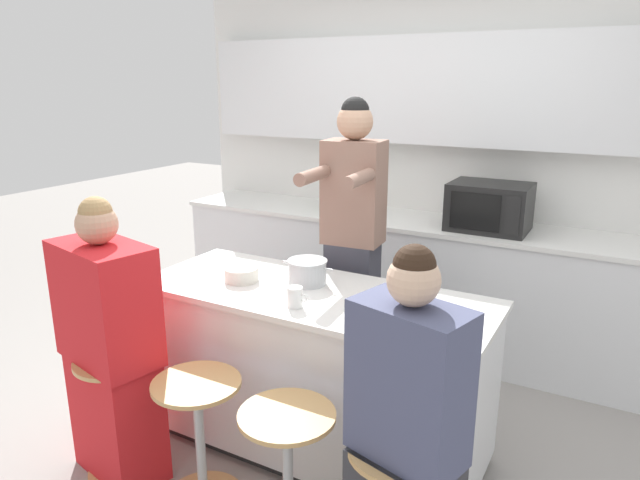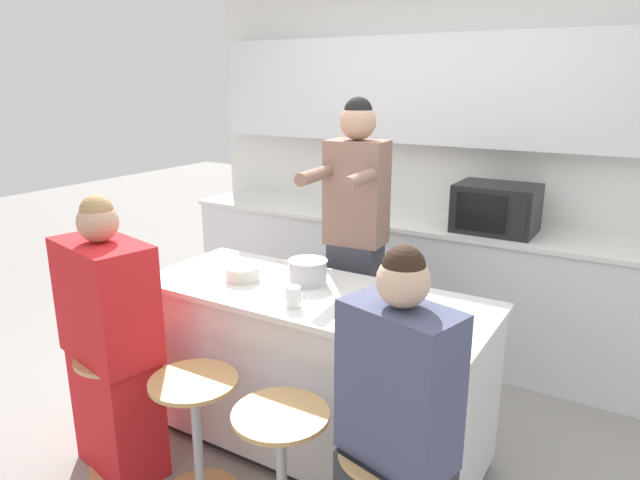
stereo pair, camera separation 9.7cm
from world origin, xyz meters
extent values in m
plane|color=gray|center=(0.00, 0.00, 0.00)|extent=(16.00, 16.00, 0.00)
cube|color=silver|center=(0.00, 1.81, 1.35)|extent=(3.96, 0.06, 2.70)
cube|color=silver|center=(0.00, 1.70, 1.83)|extent=(3.65, 0.16, 0.75)
cube|color=silver|center=(0.00, 1.47, 0.45)|extent=(3.65, 0.58, 0.91)
cube|color=silver|center=(0.00, 1.47, 0.92)|extent=(3.68, 0.61, 0.03)
cube|color=black|center=(0.00, 0.00, 0.03)|extent=(1.68, 0.60, 0.06)
cube|color=silver|center=(0.00, 0.00, 0.46)|extent=(1.76, 0.68, 0.79)
cube|color=silver|center=(0.00, 0.00, 0.87)|extent=(1.80, 0.72, 0.03)
cylinder|color=tan|center=(-0.72, -0.63, 0.01)|extent=(0.38, 0.38, 0.01)
cylinder|color=#B7BABC|center=(-0.72, -0.63, 0.31)|extent=(0.04, 0.04, 0.59)
cylinder|color=tan|center=(-0.72, -0.63, 0.61)|extent=(0.40, 0.40, 0.02)
cylinder|color=#B7BABC|center=(-0.24, -0.62, 0.31)|extent=(0.04, 0.04, 0.59)
cylinder|color=tan|center=(-0.24, -0.62, 0.61)|extent=(0.40, 0.40, 0.02)
cylinder|color=#B7BABC|center=(0.24, -0.63, 0.31)|extent=(0.04, 0.04, 0.59)
cylinder|color=tan|center=(0.24, -0.63, 0.61)|extent=(0.40, 0.40, 0.02)
cylinder|color=tan|center=(0.72, -0.61, 0.61)|extent=(0.40, 0.40, 0.02)
cube|color=#383842|center=(-0.06, 0.57, 0.49)|extent=(0.30, 0.24, 0.99)
cube|color=#896656|center=(-0.06, 0.57, 1.28)|extent=(0.35, 0.25, 0.59)
cylinder|color=#896656|center=(-0.16, 0.29, 1.41)|extent=(0.10, 0.33, 0.07)
cylinder|color=#896656|center=(0.10, 0.31, 1.41)|extent=(0.10, 0.33, 0.07)
sphere|color=tan|center=(-0.06, 0.57, 1.68)|extent=(0.22, 0.22, 0.20)
sphere|color=black|center=(-0.06, 0.57, 1.73)|extent=(0.17, 0.17, 0.16)
cube|color=red|center=(-0.74, -0.64, 0.31)|extent=(0.52, 0.36, 0.62)
cube|color=red|center=(-0.74, -0.64, 0.90)|extent=(0.57, 0.39, 0.57)
sphere|color=tan|center=(-0.74, -0.64, 1.28)|extent=(0.22, 0.22, 0.19)
sphere|color=#A37F51|center=(-0.74, -0.64, 1.33)|extent=(0.18, 0.18, 0.15)
cube|color=#474C6B|center=(0.75, -0.64, 0.90)|extent=(0.44, 0.32, 0.57)
sphere|color=#DBB293|center=(0.75, -0.64, 1.28)|extent=(0.22, 0.22, 0.18)
sphere|color=black|center=(0.75, -0.64, 1.33)|extent=(0.17, 0.17, 0.14)
cylinder|color=#B7BABC|center=(-0.08, 0.09, 0.94)|extent=(0.19, 0.19, 0.12)
cylinder|color=#B7BABC|center=(-0.08, 0.09, 1.00)|extent=(0.21, 0.21, 0.01)
cylinder|color=#B7BABC|center=(-0.21, 0.09, 0.98)|extent=(0.05, 0.01, 0.01)
cylinder|color=#B7BABC|center=(0.04, 0.09, 0.98)|extent=(0.05, 0.01, 0.01)
cylinder|color=white|center=(0.41, -0.11, 0.92)|extent=(0.18, 0.18, 0.07)
cylinder|color=silver|center=(-0.41, -0.04, 0.92)|extent=(0.18, 0.18, 0.07)
cylinder|color=white|center=(0.03, -0.21, 0.93)|extent=(0.07, 0.07, 0.10)
torus|color=white|center=(0.07, -0.21, 0.94)|extent=(0.04, 0.01, 0.04)
cube|color=black|center=(0.51, 1.44, 1.09)|extent=(0.51, 0.38, 0.31)
cube|color=black|center=(0.47, 1.25, 1.09)|extent=(0.32, 0.01, 0.24)
cube|color=black|center=(0.70, 1.25, 1.09)|extent=(0.09, 0.01, 0.25)
cylinder|color=beige|center=(-0.65, 1.47, 0.98)|extent=(0.13, 0.13, 0.08)
sphere|color=#336633|center=(-0.65, 1.47, 1.11)|extent=(0.22, 0.22, 0.22)
camera|label=1|loc=(1.32, -2.30, 1.90)|focal=32.00mm
camera|label=2|loc=(1.41, -2.25, 1.90)|focal=32.00mm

